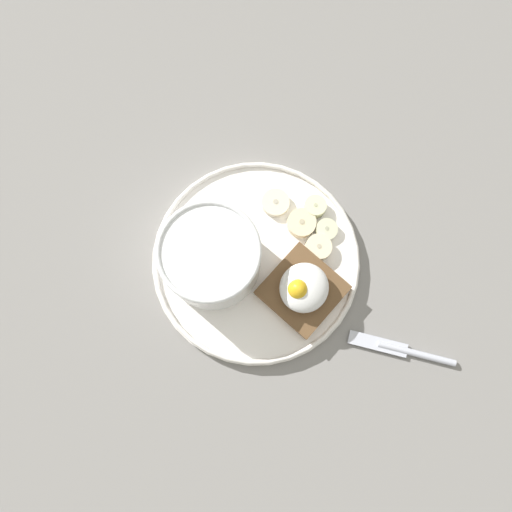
% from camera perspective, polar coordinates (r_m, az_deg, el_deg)
% --- Properties ---
extents(ground_plane, '(1.20, 1.20, 0.02)m').
position_cam_1_polar(ground_plane, '(0.62, 0.00, -0.80)').
color(ground_plane, gray).
rests_on(ground_plane, ground).
extents(plate, '(0.25, 0.25, 0.02)m').
position_cam_1_polar(plate, '(0.61, 0.00, -0.46)').
color(plate, white).
rests_on(plate, ground_plane).
extents(oatmeal_bowl, '(0.12, 0.12, 0.07)m').
position_cam_1_polar(oatmeal_bowl, '(0.57, -5.17, -0.16)').
color(oatmeal_bowl, white).
rests_on(oatmeal_bowl, plate).
extents(toast_slice, '(0.10, 0.10, 0.02)m').
position_cam_1_polar(toast_slice, '(0.59, 5.33, -3.94)').
color(toast_slice, brown).
rests_on(toast_slice, plate).
extents(poached_egg, '(0.06, 0.06, 0.03)m').
position_cam_1_polar(poached_egg, '(0.57, 5.43, -3.65)').
color(poached_egg, white).
rests_on(poached_egg, toast_slice).
extents(banana_slice_front, '(0.05, 0.05, 0.01)m').
position_cam_1_polar(banana_slice_front, '(0.61, 5.21, 3.77)').
color(banana_slice_front, beige).
rests_on(banana_slice_front, plate).
extents(banana_slice_left, '(0.04, 0.04, 0.01)m').
position_cam_1_polar(banana_slice_left, '(0.61, 8.05, 3.06)').
color(banana_slice_left, '#F1F0C7').
rests_on(banana_slice_left, plate).
extents(banana_slice_back, '(0.04, 0.04, 0.01)m').
position_cam_1_polar(banana_slice_back, '(0.62, 2.24, 6.10)').
color(banana_slice_back, '#EEE3C6').
rests_on(banana_slice_back, plate).
extents(banana_slice_right, '(0.04, 0.04, 0.02)m').
position_cam_1_polar(banana_slice_right, '(0.60, 7.13, 0.98)').
color(banana_slice_right, '#F4E3BC').
rests_on(banana_slice_right, plate).
extents(banana_slice_inner, '(0.03, 0.03, 0.01)m').
position_cam_1_polar(banana_slice_inner, '(0.62, 6.76, 5.62)').
color(banana_slice_inner, beige).
rests_on(banana_slice_inner, plate).
extents(knife, '(0.04, 0.13, 0.01)m').
position_cam_1_polar(knife, '(0.62, 16.38, -10.27)').
color(knife, silver).
rests_on(knife, ground_plane).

